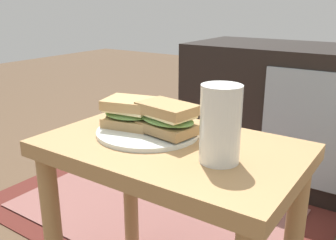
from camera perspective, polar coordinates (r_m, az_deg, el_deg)
name	(u,v)px	position (r m, az deg, el deg)	size (l,w,h in m)	color
side_table	(171,180)	(0.85, 0.45, -9.16)	(0.56, 0.36, 0.46)	#A37A4C
tv_cabinet	(301,115)	(1.69, 19.56, 0.71)	(0.96, 0.46, 0.58)	black
area_rug	(154,208)	(1.46, -2.15, -13.27)	(1.21, 0.77, 0.01)	#4C1E19
plate	(148,132)	(0.87, -3.03, -1.76)	(0.24, 0.24, 0.01)	silver
sandwich_front	(130,112)	(0.89, -5.81, 1.16)	(0.14, 0.12, 0.07)	tan
sandwich_back	(167,118)	(0.83, -0.14, 0.29)	(0.15, 0.11, 0.07)	#9E7A4C
beer_glass	(220,126)	(0.70, 7.97, -0.97)	(0.08, 0.08, 0.15)	silver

